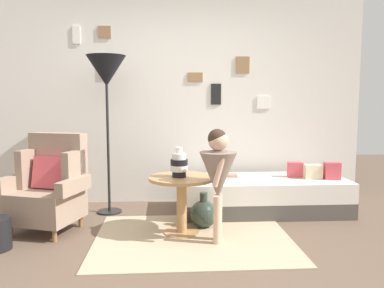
% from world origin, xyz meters
% --- Properties ---
extents(ground_plane, '(12.00, 12.00, 0.00)m').
position_xyz_m(ground_plane, '(0.00, 0.00, 0.00)').
color(ground_plane, brown).
extents(gallery_wall, '(4.80, 0.12, 2.60)m').
position_xyz_m(gallery_wall, '(0.00, 1.95, 1.30)').
color(gallery_wall, silver).
rests_on(gallery_wall, ground).
extents(rug, '(1.84, 1.46, 0.01)m').
position_xyz_m(rug, '(0.13, 0.49, 0.01)').
color(rug, tan).
rests_on(rug, ground).
extents(armchair, '(0.87, 0.76, 0.97)m').
position_xyz_m(armchair, '(-1.28, 0.85, 0.44)').
color(armchair, olive).
rests_on(armchair, ground).
extents(daybed, '(1.90, 0.80, 0.40)m').
position_xyz_m(daybed, '(1.01, 1.33, 0.20)').
color(daybed, '#4C4742').
rests_on(daybed, ground).
extents(pillow_head, '(0.19, 0.14, 0.20)m').
position_xyz_m(pillow_head, '(1.78, 1.23, 0.50)').
color(pillow_head, '#D64C56').
rests_on(pillow_head, daybed).
extents(pillow_mid, '(0.20, 0.12, 0.16)m').
position_xyz_m(pillow_mid, '(1.57, 1.28, 0.48)').
color(pillow_mid, beige).
rests_on(pillow_mid, daybed).
extents(pillow_back, '(0.19, 0.14, 0.18)m').
position_xyz_m(pillow_back, '(1.40, 1.39, 0.49)').
color(pillow_back, '#D64C56').
rests_on(pillow_back, daybed).
extents(side_table, '(0.64, 0.64, 0.57)m').
position_xyz_m(side_table, '(0.03, 0.64, 0.41)').
color(side_table, tan).
rests_on(side_table, ground).
extents(vase_striped, '(0.17, 0.17, 0.29)m').
position_xyz_m(vase_striped, '(0.01, 0.64, 0.69)').
color(vase_striped, black).
rests_on(vase_striped, side_table).
extents(floor_lamp, '(0.44, 0.44, 1.80)m').
position_xyz_m(floor_lamp, '(-0.78, 1.43, 1.58)').
color(floor_lamp, black).
rests_on(floor_lamp, ground).
extents(person_child, '(0.34, 0.34, 1.05)m').
position_xyz_m(person_child, '(0.35, 0.38, 0.66)').
color(person_child, '#D8AD8E').
rests_on(person_child, ground).
extents(book_on_daybed, '(0.24, 0.18, 0.03)m').
position_xyz_m(book_on_daybed, '(0.61, 1.46, 0.42)').
color(book_on_daybed, tan).
rests_on(book_on_daybed, daybed).
extents(demijohn_near, '(0.28, 0.28, 0.37)m').
position_xyz_m(demijohn_near, '(0.26, 0.81, 0.14)').
color(demijohn_near, '#2D3D33').
rests_on(demijohn_near, ground).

